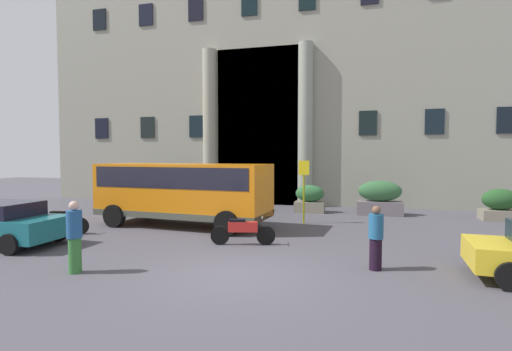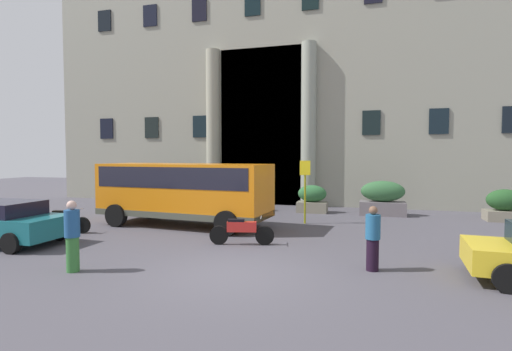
{
  "view_description": "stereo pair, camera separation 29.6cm",
  "coord_description": "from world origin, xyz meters",
  "px_view_note": "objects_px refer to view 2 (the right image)",
  "views": [
    {
      "loc": [
        2.76,
        -8.65,
        2.84
      ],
      "look_at": [
        -0.75,
        4.76,
        2.12
      ],
      "focal_mm": 27.07,
      "sensor_mm": 36.0,
      "label": 1
    },
    {
      "loc": [
        3.05,
        -8.57,
        2.84
      ],
      "look_at": [
        -0.75,
        4.76,
        2.12
      ],
      "focal_mm": 27.07,
      "sensor_mm": 36.0,
      "label": 2
    }
  ],
  "objects_px": {
    "pedestrian_man_crossing": "(373,238)",
    "hedge_planter_west": "(154,195)",
    "hedge_planter_east": "(239,196)",
    "hedge_planter_entrance_left": "(312,199)",
    "motorcycle_near_kerb": "(64,221)",
    "parked_coupe_end": "(0,222)",
    "pedestrian_child_trailing": "(72,236)",
    "orange_minibus": "(184,188)",
    "hedge_planter_far_west": "(505,206)",
    "scooter_by_planter": "(240,230)",
    "hedge_planter_far_east": "(383,199)",
    "bus_stop_sign": "(305,185)"
  },
  "relations": [
    {
      "from": "motorcycle_near_kerb",
      "to": "hedge_planter_far_west",
      "type": "bearing_deg",
      "value": 16.01
    },
    {
      "from": "hedge_planter_entrance_left",
      "to": "scooter_by_planter",
      "type": "bearing_deg",
      "value": -99.37
    },
    {
      "from": "hedge_planter_far_west",
      "to": "pedestrian_child_trailing",
      "type": "bearing_deg",
      "value": -138.61
    },
    {
      "from": "scooter_by_planter",
      "to": "hedge_planter_east",
      "type": "bearing_deg",
      "value": 95.44
    },
    {
      "from": "hedge_planter_east",
      "to": "parked_coupe_end",
      "type": "height_order",
      "value": "hedge_planter_east"
    },
    {
      "from": "hedge_planter_entrance_left",
      "to": "pedestrian_child_trailing",
      "type": "height_order",
      "value": "pedestrian_child_trailing"
    },
    {
      "from": "parked_coupe_end",
      "to": "motorcycle_near_kerb",
      "type": "xyz_separation_m",
      "value": [
        0.66,
        1.98,
        -0.26
      ]
    },
    {
      "from": "hedge_planter_entrance_left",
      "to": "scooter_by_planter",
      "type": "distance_m",
      "value": 7.73
    },
    {
      "from": "orange_minibus",
      "to": "pedestrian_child_trailing",
      "type": "distance_m",
      "value": 6.39
    },
    {
      "from": "hedge_planter_far_east",
      "to": "pedestrian_child_trailing",
      "type": "bearing_deg",
      "value": -123.72
    },
    {
      "from": "scooter_by_planter",
      "to": "hedge_planter_west",
      "type": "bearing_deg",
      "value": 121.96
    },
    {
      "from": "hedge_planter_far_east",
      "to": "hedge_planter_west",
      "type": "bearing_deg",
      "value": -179.24
    },
    {
      "from": "hedge_planter_far_east",
      "to": "parked_coupe_end",
      "type": "xyz_separation_m",
      "value": [
        -12.09,
        -9.61,
        -0.08
      ]
    },
    {
      "from": "hedge_planter_entrance_left",
      "to": "parked_coupe_end",
      "type": "distance_m",
      "value": 12.99
    },
    {
      "from": "bus_stop_sign",
      "to": "motorcycle_near_kerb",
      "type": "relative_size",
      "value": 1.33
    },
    {
      "from": "hedge_planter_far_east",
      "to": "motorcycle_near_kerb",
      "type": "xyz_separation_m",
      "value": [
        -11.43,
        -7.63,
        -0.34
      ]
    },
    {
      "from": "bus_stop_sign",
      "to": "hedge_planter_entrance_left",
      "type": "height_order",
      "value": "bus_stop_sign"
    },
    {
      "from": "bus_stop_sign",
      "to": "scooter_by_planter",
      "type": "xyz_separation_m",
      "value": [
        -1.39,
        -4.39,
        -1.17
      ]
    },
    {
      "from": "hedge_planter_east",
      "to": "hedge_planter_entrance_left",
      "type": "bearing_deg",
      "value": 4.89
    },
    {
      "from": "orange_minibus",
      "to": "pedestrian_man_crossing",
      "type": "height_order",
      "value": "orange_minibus"
    },
    {
      "from": "motorcycle_near_kerb",
      "to": "scooter_by_planter",
      "type": "height_order",
      "value": "same"
    },
    {
      "from": "hedge_planter_east",
      "to": "pedestrian_child_trailing",
      "type": "bearing_deg",
      "value": -93.04
    },
    {
      "from": "orange_minibus",
      "to": "hedge_planter_entrance_left",
      "type": "bearing_deg",
      "value": 53.98
    },
    {
      "from": "pedestrian_man_crossing",
      "to": "hedge_planter_west",
      "type": "bearing_deg",
      "value": -91.12
    },
    {
      "from": "hedge_planter_far_west",
      "to": "motorcycle_near_kerb",
      "type": "relative_size",
      "value": 0.79
    },
    {
      "from": "hedge_planter_far_east",
      "to": "motorcycle_near_kerb",
      "type": "height_order",
      "value": "hedge_planter_far_east"
    },
    {
      "from": "hedge_planter_east",
      "to": "hedge_planter_west",
      "type": "bearing_deg",
      "value": 178.11
    },
    {
      "from": "pedestrian_man_crossing",
      "to": "orange_minibus",
      "type": "bearing_deg",
      "value": -82.94
    },
    {
      "from": "scooter_by_planter",
      "to": "hedge_planter_far_west",
      "type": "bearing_deg",
      "value": 24.16
    },
    {
      "from": "bus_stop_sign",
      "to": "pedestrian_man_crossing",
      "type": "relative_size",
      "value": 1.64
    },
    {
      "from": "hedge_planter_far_west",
      "to": "hedge_planter_east",
      "type": "bearing_deg",
      "value": -179.85
    },
    {
      "from": "parked_coupe_end",
      "to": "pedestrian_child_trailing",
      "type": "height_order",
      "value": "pedestrian_child_trailing"
    },
    {
      "from": "bus_stop_sign",
      "to": "parked_coupe_end",
      "type": "relative_size",
      "value": 0.61
    },
    {
      "from": "pedestrian_child_trailing",
      "to": "hedge_planter_entrance_left",
      "type": "bearing_deg",
      "value": 65.66
    },
    {
      "from": "bus_stop_sign",
      "to": "hedge_planter_east",
      "type": "bearing_deg",
      "value": 142.8
    },
    {
      "from": "hedge_planter_west",
      "to": "hedge_planter_entrance_left",
      "type": "xyz_separation_m",
      "value": [
        8.77,
        0.15,
        0.01
      ]
    },
    {
      "from": "hedge_planter_far_west",
      "to": "motorcycle_near_kerb",
      "type": "xyz_separation_m",
      "value": [
        -16.46,
        -7.33,
        -0.21
      ]
    },
    {
      "from": "motorcycle_near_kerb",
      "to": "pedestrian_child_trailing",
      "type": "height_order",
      "value": "pedestrian_child_trailing"
    },
    {
      "from": "motorcycle_near_kerb",
      "to": "bus_stop_sign",
      "type": "bearing_deg",
      "value": 20.03
    },
    {
      "from": "pedestrian_child_trailing",
      "to": "parked_coupe_end",
      "type": "bearing_deg",
      "value": 153.57
    },
    {
      "from": "orange_minibus",
      "to": "pedestrian_man_crossing",
      "type": "xyz_separation_m",
      "value": [
        7.22,
        -4.25,
        -0.71
      ]
    },
    {
      "from": "motorcycle_near_kerb",
      "to": "pedestrian_man_crossing",
      "type": "bearing_deg",
      "value": -17.12
    },
    {
      "from": "bus_stop_sign",
      "to": "parked_coupe_end",
      "type": "height_order",
      "value": "bus_stop_sign"
    },
    {
      "from": "hedge_planter_far_east",
      "to": "parked_coupe_end",
      "type": "height_order",
      "value": "hedge_planter_far_east"
    },
    {
      "from": "hedge_planter_entrance_left",
      "to": "scooter_by_planter",
      "type": "xyz_separation_m",
      "value": [
        -1.26,
        -7.63,
        -0.2
      ]
    },
    {
      "from": "bus_stop_sign",
      "to": "scooter_by_planter",
      "type": "relative_size",
      "value": 1.3
    },
    {
      "from": "bus_stop_sign",
      "to": "motorcycle_near_kerb",
      "type": "bearing_deg",
      "value": -151.97
    },
    {
      "from": "hedge_planter_far_west",
      "to": "hedge_planter_entrance_left",
      "type": "relative_size",
      "value": 1.05
    },
    {
      "from": "hedge_planter_west",
      "to": "hedge_planter_far_east",
      "type": "bearing_deg",
      "value": 0.76
    },
    {
      "from": "scooter_by_planter",
      "to": "pedestrian_child_trailing",
      "type": "distance_m",
      "value": 4.92
    }
  ]
}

